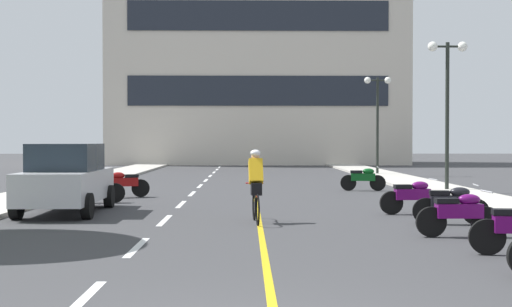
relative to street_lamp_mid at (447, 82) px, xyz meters
The scene contains 27 objects.
ground_plane 8.72m from the street_lamp_mid, 161.45° to the left, with size 140.00×140.00×0.00m, color #38383A.
curb_left 16.02m from the street_lamp_mid, 159.40° to the left, with size 2.40×72.00×0.12m, color #B7B2A8.
curb_right 6.76m from the street_lamp_mid, 91.29° to the left, with size 2.40×72.00×0.12m, color #B7B2A8.
lane_dash_0 19.41m from the street_lamp_mid, 119.41° to the right, with size 0.14×2.20×0.01m, color silver.
lane_dash_1 16.14m from the street_lamp_mid, 126.62° to the right, with size 0.14×2.20×0.01m, color silver.
lane_dash_2 13.28m from the street_lamp_mid, 137.50° to the right, with size 0.14×2.20×0.01m, color silver.
lane_dash_3 11.13m from the street_lamp_mid, 154.02° to the right, with size 0.14×2.20×0.01m, color silver.
lane_dash_4 10.18m from the street_lamp_mid, behind, with size 0.14×2.20×0.01m, color silver.
lane_dash_5 10.74m from the street_lamp_mid, 159.65° to the left, with size 0.14×2.20×0.01m, color silver.
lane_dash_6 12.61m from the street_lamp_mid, 141.34° to the left, with size 0.14×2.20×0.01m, color silver.
lane_dash_7 15.32m from the street_lamp_mid, 129.13° to the left, with size 0.14×2.20×0.01m, color silver.
lane_dash_8 18.50m from the street_lamp_mid, 121.09° to the left, with size 0.14×2.20×0.01m, color silver.
lane_dash_9 21.95m from the street_lamp_mid, 115.60° to the left, with size 0.14×2.20×0.01m, color silver.
lane_dash_10 25.57m from the street_lamp_mid, 111.67° to the left, with size 0.14×2.20×0.01m, color silver.
lane_dash_11 29.28m from the street_lamp_mid, 108.75° to the left, with size 0.14×2.20×0.01m, color silver.
centre_line_yellow 9.81m from the street_lamp_mid, 142.34° to the left, with size 0.12×66.00×0.01m, color gold.
office_building 32.32m from the street_lamp_mid, 101.75° to the left, with size 23.61×9.59×18.99m.
street_lamp_mid is the anchor object (origin of this frame).
street_lamp_far 11.66m from the street_lamp_mid, 91.36° to the left, with size 1.46×0.36×5.23m.
parked_car_near 14.27m from the street_lamp_mid, 150.33° to the right, with size 1.98×4.23×1.82m.
motorcycle_2 12.33m from the street_lamp_mid, 105.60° to the right, with size 1.70×0.60×0.92m.
motorcycle_3 10.44m from the street_lamp_mid, 106.20° to the right, with size 1.70×0.60×0.92m.
motorcycle_4 8.70m from the street_lamp_mid, 112.88° to the right, with size 1.70×0.60×0.92m.
motorcycle_5 13.11m from the street_lamp_mid, 161.36° to the right, with size 1.70×0.60×0.92m.
motorcycle_6 12.20m from the street_lamp_mid, 169.52° to the right, with size 1.64×0.80×0.92m.
motorcycle_7 4.70m from the street_lamp_mid, 165.52° to the left, with size 1.70×0.60×0.92m.
cyclist_rider 11.90m from the street_lamp_mid, 128.60° to the right, with size 0.42×1.77×1.71m.
Camera 1 is at (-0.05, -5.88, 1.90)m, focal length 46.89 mm.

